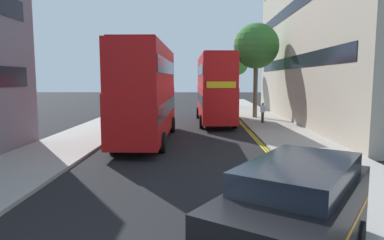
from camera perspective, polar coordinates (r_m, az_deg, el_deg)
name	(u,v)px	position (r m, az deg, el deg)	size (l,w,h in m)	color
sidewalk_right	(292,139)	(21.86, 16.29, -2.99)	(4.00, 80.00, 0.14)	#9E9991
sidewalk_left	(81,138)	(22.38, -17.91, -2.82)	(4.00, 80.00, 0.14)	#9E9991
kerb_line_outer	(264,146)	(19.49, 11.80, -4.23)	(0.10, 56.00, 0.01)	yellow
kerb_line_inner	(261,146)	(19.46, 11.33, -4.23)	(0.10, 56.00, 0.01)	yellow
double_decker_bus_away	(147,90)	(20.56, -7.49, 4.92)	(2.85, 10.82, 5.64)	red
double_decker_bus_oncoming	(215,87)	(28.95, 3.76, 5.51)	(3.13, 10.90, 5.64)	red
taxi_minivan	(295,218)	(7.05, 16.65, -15.35)	(4.16, 5.06, 2.12)	black
pedestrian_far	(263,112)	(28.54, 11.63, 1.25)	(0.34, 0.22, 1.62)	#2D2D38
street_tree_near	(256,46)	(32.56, 10.59, 11.88)	(4.12, 4.12, 8.59)	#6B6047
street_tree_mid	(237,64)	(44.73, 7.48, 9.11)	(2.80, 2.80, 6.83)	#6B6047
townhouse_terrace_right	(352,43)	(32.18, 25.00, 11.46)	(10.08, 28.00, 13.28)	#B2A893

